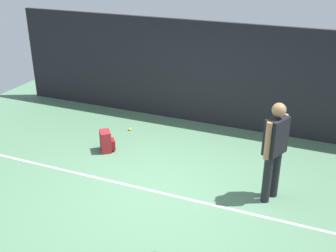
{
  "coord_description": "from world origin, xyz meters",
  "views": [
    {
      "loc": [
        2.53,
        -5.66,
        3.95
      ],
      "look_at": [
        0.0,
        0.4,
        1.0
      ],
      "focal_mm": 44.53,
      "sensor_mm": 36.0,
      "label": 1
    }
  ],
  "objects": [
    {
      "name": "court_line",
      "position": [
        0.0,
        -0.16,
        0.0
      ],
      "size": [
        9.0,
        0.05,
        0.0
      ],
      "primitive_type": "cube",
      "color": "white",
      "rests_on": "ground"
    },
    {
      "name": "ground_plane",
      "position": [
        0.0,
        0.0,
        0.0
      ],
      "size": [
        12.0,
        12.0,
        0.0
      ],
      "primitive_type": "plane",
      "color": "#4C7556"
    },
    {
      "name": "back_fence",
      "position": [
        0.0,
        3.0,
        1.18
      ],
      "size": [
        10.0,
        0.1,
        2.36
      ],
      "primitive_type": "cube",
      "color": "black",
      "rests_on": "ground"
    },
    {
      "name": "tennis_player",
      "position": [
        1.83,
        0.39,
        0.97
      ],
      "size": [
        0.36,
        0.49,
        1.7
      ],
      "rotation": [
        0.0,
        0.0,
        1.16
      ],
      "color": "black",
      "rests_on": "ground"
    },
    {
      "name": "tennis_ball_near_player",
      "position": [
        -1.56,
        1.89,
        0.03
      ],
      "size": [
        0.07,
        0.07,
        0.07
      ],
      "primitive_type": "sphere",
      "color": "#CCE033",
      "rests_on": "ground"
    },
    {
      "name": "backpack",
      "position": [
        -1.53,
        0.83,
        0.21
      ],
      "size": [
        0.38,
        0.38,
        0.44
      ],
      "rotation": [
        0.0,
        0.0,
        2.25
      ],
      "color": "maroon",
      "rests_on": "ground"
    }
  ]
}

